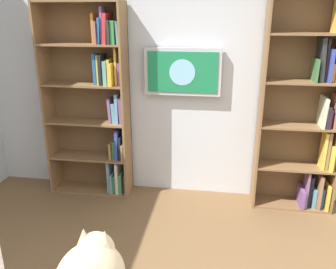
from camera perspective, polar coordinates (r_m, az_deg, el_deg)
name	(u,v)px	position (r m, az deg, el deg)	size (l,w,h in m)	color
wall_back	(191,69)	(3.56, 3.83, 10.73)	(4.52, 0.06, 2.70)	silver
bookshelf_left	(312,106)	(3.55, 22.57, 4.38)	(0.77, 0.28, 2.14)	brown
bookshelf_right	(96,102)	(3.68, -11.70, 5.27)	(0.87, 0.28, 1.99)	brown
wall_mounted_tv	(183,72)	(3.49, 2.42, 10.23)	(0.76, 0.07, 0.47)	#B7B7BC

